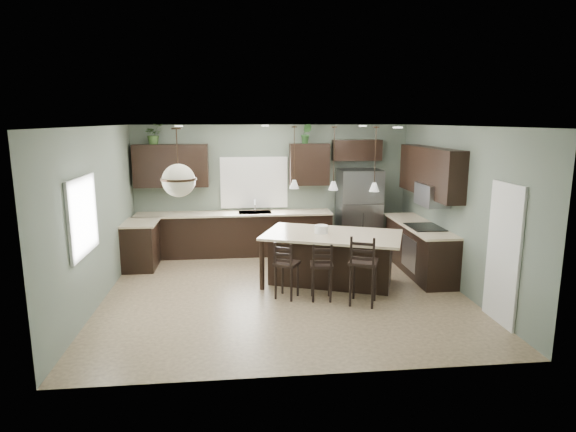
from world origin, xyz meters
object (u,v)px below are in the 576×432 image
Objects in this scene: bar_stool_center at (322,271)px; bar_stool_right at (363,270)px; refrigerator at (359,212)px; serving_dish at (321,229)px; bar_stool_left at (287,270)px; kitchen_island at (332,259)px; plant_back_left at (154,134)px.

bar_stool_center is 0.85× the size of bar_stool_right.
refrigerator reaches higher than serving_dish.
refrigerator is at bearing 70.82° from bar_stool_center.
refrigerator is 3.23m from bar_stool_left.
bar_stool_center is at bearing -99.40° from serving_dish.
kitchen_island is 5.61× the size of plant_back_left.
bar_stool_center is (-1.31, -2.74, -0.44)m from refrigerator.
bar_stool_left is 4.31m from plant_back_left.
plant_back_left is (-4.34, 0.22, 1.69)m from refrigerator.
plant_back_left is (-3.66, 3.22, 2.04)m from bar_stool_right.
bar_stool_center is 0.68m from bar_stool_right.
serving_dish is at bearing 180.00° from kitchen_island.
kitchen_island is at bearing 129.01° from bar_stool_right.
refrigerator is at bearing 83.41° from bar_stool_left.
refrigerator is at bearing 84.76° from kitchen_island.
bar_stool_left is 0.57m from bar_stool_center.
plant_back_left is (-2.48, 2.82, 2.13)m from bar_stool_left.
kitchen_island is 2.07× the size of bar_stool_right.
bar_stool_right is (0.62, -0.26, 0.09)m from bar_stool_center.
bar_stool_left reaches higher than kitchen_island.
plant_back_left reaches higher than bar_stool_center.
kitchen_island is 4.55m from plant_back_left.
refrigerator is 4.37× the size of plant_back_left.
bar_stool_center is at bearing 179.53° from bar_stool_right.
bar_stool_right is (0.49, -1.08, -0.42)m from serving_dish.
bar_stool_left is (-0.69, -0.68, -0.51)m from serving_dish.
serving_dish is at bearing -121.44° from refrigerator.
bar_stool_center is 2.30× the size of plant_back_left.
kitchen_island is 2.45× the size of bar_stool_left.
kitchen_island is 9.90× the size of serving_dish.
kitchen_island is at bearing -33.33° from plant_back_left.
bar_stool_center is (-0.32, -0.75, 0.02)m from kitchen_island.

